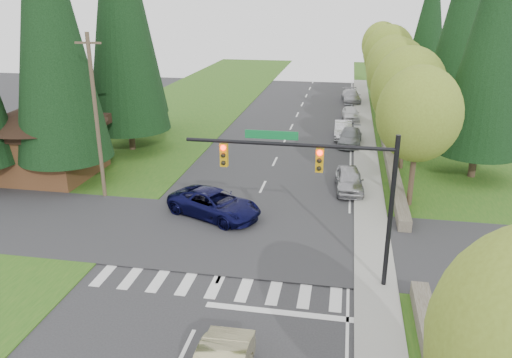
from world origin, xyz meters
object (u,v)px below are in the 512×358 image
(parked_car_d, at_px, (351,113))
(parked_car_b, at_px, (350,137))
(suv_navy, at_px, (215,204))
(parked_car_a, at_px, (349,180))
(parked_car_e, at_px, (351,96))
(parked_car_c, at_px, (343,130))

(parked_car_d, bearing_deg, parked_car_b, -95.05)
(suv_navy, distance_m, parked_car_a, 9.34)
(parked_car_a, bearing_deg, suv_navy, -147.74)
(parked_car_e, bearing_deg, parked_car_b, -95.65)
(parked_car_d, height_order, parked_car_e, parked_car_e)
(parked_car_b, xyz_separation_m, parked_car_e, (0.00, 18.48, 0.07))
(suv_navy, bearing_deg, parked_car_b, -0.13)
(parked_car_a, relative_size, parked_car_c, 0.99)
(suv_navy, distance_m, parked_car_b, 18.09)
(parked_car_a, bearing_deg, parked_car_c, 88.51)
(parked_car_a, height_order, parked_car_c, parked_car_a)
(parked_car_c, bearing_deg, parked_car_d, 84.03)
(parked_car_a, distance_m, parked_car_e, 29.38)
(parked_car_a, bearing_deg, parked_car_b, 85.75)
(parked_car_b, xyz_separation_m, parked_car_c, (-0.63, 2.21, 0.05))
(parked_car_e, bearing_deg, parked_car_c, -97.88)
(parked_car_a, height_order, parked_car_e, parked_car_e)
(parked_car_d, bearing_deg, parked_car_a, -95.05)
(parked_car_c, bearing_deg, parked_car_a, -88.05)
(parked_car_e, bearing_deg, suv_navy, -107.78)
(parked_car_c, height_order, parked_car_d, parked_car_c)
(parked_car_a, distance_m, parked_car_c, 13.12)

